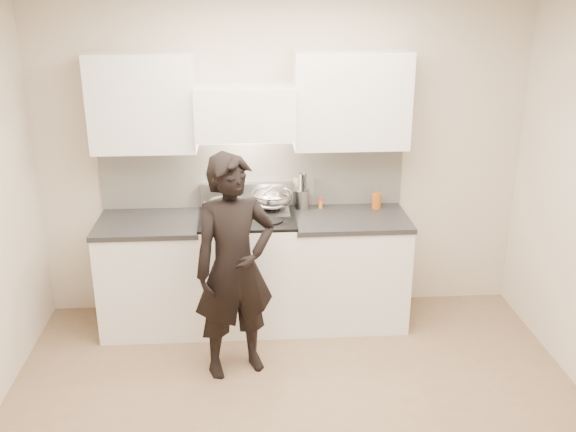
{
  "coord_description": "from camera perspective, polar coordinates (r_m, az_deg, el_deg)",
  "views": [
    {
      "loc": [
        -0.3,
        -3.38,
        2.69
      ],
      "look_at": [
        -0.0,
        1.05,
        1.07
      ],
      "focal_mm": 40.0,
      "sensor_mm": 36.0,
      "label": 1
    }
  ],
  "objects": [
    {
      "name": "oil_glass",
      "position": [
        5.37,
        7.87,
        1.38
      ],
      "size": [
        0.08,
        0.08,
        0.13
      ],
      "color": "#AC5415",
      "rests_on": "counter_right"
    },
    {
      "name": "utensil_crock",
      "position": [
        5.3,
        1.27,
        1.61
      ],
      "size": [
        0.11,
        0.11,
        0.3
      ],
      "color": "#9E9E9E",
      "rests_on": "counter_right"
    },
    {
      "name": "person",
      "position": [
        4.51,
        -4.77,
        -4.57
      ],
      "size": [
        0.7,
        0.57,
        1.63
      ],
      "primitive_type": "imported",
      "rotation": [
        0.0,
        0.0,
        0.35
      ],
      "color": "black",
      "rests_on": "ground"
    },
    {
      "name": "wok",
      "position": [
        5.19,
        -1.45,
        1.63
      ],
      "size": [
        0.34,
        0.4,
        0.27
      ],
      "color": "#BBBBBD",
      "rests_on": "stove"
    },
    {
      "name": "ground_plane",
      "position": [
        4.33,
        1.03,
        -18.38
      ],
      "size": [
        4.0,
        4.0,
        0.0
      ],
      "primitive_type": "plane",
      "color": "#896B52"
    },
    {
      "name": "room_shell",
      "position": [
        3.91,
        -0.13,
        3.86
      ],
      "size": [
        4.04,
        3.54,
        2.7
      ],
      "color": "beige",
      "rests_on": "ground"
    },
    {
      "name": "counter_left",
      "position": [
        5.35,
        -11.92,
        -5.04
      ],
      "size": [
        0.82,
        0.67,
        0.92
      ],
      "color": "white",
      "rests_on": "ground"
    },
    {
      "name": "stove",
      "position": [
        5.29,
        -3.51,
        -4.76
      ],
      "size": [
        0.76,
        0.65,
        0.96
      ],
      "color": "white",
      "rests_on": "ground"
    },
    {
      "name": "spice_jar",
      "position": [
        5.34,
        2.92,
        1.19
      ],
      "size": [
        0.04,
        0.04,
        0.09
      ],
      "color": "#C18328",
      "rests_on": "counter_right"
    },
    {
      "name": "counter_right",
      "position": [
        5.36,
        5.43,
        -4.63
      ],
      "size": [
        0.92,
        0.67,
        0.92
      ],
      "color": "white",
      "rests_on": "ground"
    },
    {
      "name": "stock_pot",
      "position": [
        4.99,
        -5.63,
        0.58
      ],
      "size": [
        0.33,
        0.26,
        0.15
      ],
      "color": "#BBBBBD",
      "rests_on": "stove"
    }
  ]
}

